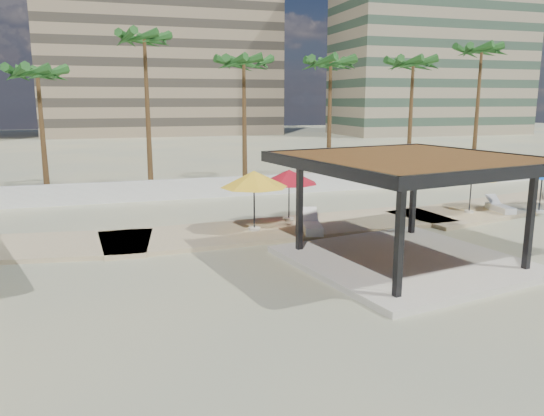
{
  "coord_description": "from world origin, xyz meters",
  "views": [
    {
      "loc": [
        -5.51,
        -14.94,
        5.75
      ],
      "look_at": [
        0.81,
        5.38,
        1.4
      ],
      "focal_mm": 35.0,
      "sensor_mm": 36.0,
      "label": 1
    }
  ],
  "objects": [
    {
      "name": "ground",
      "position": [
        0.0,
        0.0,
        0.0
      ],
      "size": [
        200.0,
        200.0,
        0.0
      ],
      "primitive_type": "plane",
      "color": "#C7BA84",
      "rests_on": "ground"
    },
    {
      "name": "promenade",
      "position": [
        2.0,
        7.67,
        0.06
      ],
      "size": [
        44.45,
        7.97,
        0.24
      ],
      "color": "#C6B284",
      "rests_on": "ground"
    },
    {
      "name": "boundary_wall",
      "position": [
        0.0,
        16.0,
        0.6
      ],
      "size": [
        56.0,
        0.3,
        1.2
      ],
      "primitive_type": "cube",
      "color": "silver",
      "rests_on": "ground"
    },
    {
      "name": "building_mid",
      "position": [
        4.0,
        78.0,
        14.27
      ],
      "size": [
        38.0,
        16.0,
        30.4
      ],
      "color": "#847259",
      "rests_on": "ground"
    },
    {
      "name": "building_east",
      "position": [
        48.0,
        66.0,
        17.27
      ],
      "size": [
        32.0,
        15.0,
        36.4
      ],
      "color": "gray",
      "rests_on": "ground"
    },
    {
      "name": "pavilion_central",
      "position": [
        4.41,
        0.95,
        2.32
      ],
      "size": [
        8.9,
        8.9,
        3.88
      ],
      "rotation": [
        0.0,
        0.0,
        0.18
      ],
      "color": "beige",
      "rests_on": "ground"
    },
    {
      "name": "umbrella_b",
      "position": [
        0.42,
        6.72,
        2.42
      ],
      "size": [
        3.29,
        3.29,
        2.61
      ],
      "rotation": [
        0.0,
        0.0,
        -0.13
      ],
      "color": "beige",
      "rests_on": "promenade"
    },
    {
      "name": "umbrella_c",
      "position": [
        2.5,
        8.12,
        2.24
      ],
      "size": [
        2.91,
        2.91,
        2.4
      ],
      "rotation": [
        0.0,
        0.0,
        0.08
      ],
      "color": "beige",
      "rests_on": "promenade"
    },
    {
      "name": "umbrella_d",
      "position": [
        15.09,
        6.0,
        2.35
      ],
      "size": [
        3.34,
        3.34,
        2.53
      ],
      "rotation": [
        0.0,
        0.0,
        -0.2
      ],
      "color": "beige",
      "rests_on": "promenade"
    },
    {
      "name": "umbrella_e",
      "position": [
        11.74,
        7.03,
        2.17
      ],
      "size": [
        3.46,
        3.46,
        2.32
      ],
      "rotation": [
        0.0,
        0.0,
        -0.44
      ],
      "color": "beige",
      "rests_on": "promenade"
    },
    {
      "name": "lounger_b",
      "position": [
        2.75,
        5.85,
        0.38
      ],
      "size": [
        1.25,
        2.35,
        0.85
      ],
      "rotation": [
        0.0,
        0.0,
        1.32
      ],
      "color": "silver",
      "rests_on": "promenade"
    },
    {
      "name": "lounger_c",
      "position": [
        13.47,
        6.89,
        0.36
      ],
      "size": [
        0.85,
        1.98,
        0.73
      ],
      "rotation": [
        0.0,
        0.0,
        1.45
      ],
      "color": "silver",
      "rests_on": "promenade"
    },
    {
      "name": "palm_c",
      "position": [
        -9.0,
        18.1,
        6.97
      ],
      "size": [
        3.0,
        3.0,
        8.06
      ],
      "color": "brown",
      "rests_on": "ground"
    },
    {
      "name": "palm_d",
      "position": [
        -3.0,
        18.9,
        8.97
      ],
      "size": [
        3.0,
        3.0,
        10.19
      ],
      "color": "brown",
      "rests_on": "ground"
    },
    {
      "name": "palm_e",
      "position": [
        3.0,
        18.4,
        7.75
      ],
      "size": [
        3.0,
        3.0,
        8.88
      ],
      "color": "brown",
      "rests_on": "ground"
    },
    {
      "name": "palm_f",
      "position": [
        9.0,
        18.6,
        7.83
      ],
      "size": [
        3.0,
        3.0,
        8.97
      ],
      "color": "brown",
      "rests_on": "ground"
    },
    {
      "name": "palm_g",
      "position": [
        15.0,
        18.2,
        7.9
      ],
      "size": [
        3.0,
        3.0,
        9.05
      ],
      "color": "brown",
      "rests_on": "ground"
    },
    {
      "name": "palm_h",
      "position": [
        21.0,
        18.8,
        8.94
      ],
      "size": [
        3.0,
        3.0,
        10.16
      ],
      "color": "brown",
      "rests_on": "ground"
    }
  ]
}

